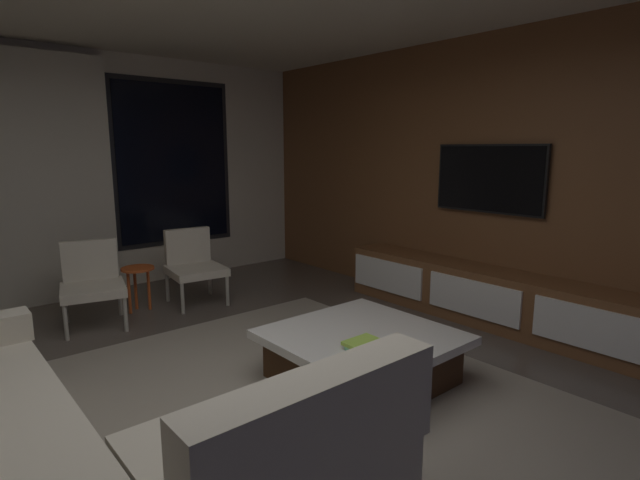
{
  "coord_description": "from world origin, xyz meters",
  "views": [
    {
      "loc": [
        -1.32,
        -2.29,
        1.63
      ],
      "look_at": [
        1.09,
        0.54,
        0.94
      ],
      "focal_mm": 27.67,
      "sensor_mm": 36.0,
      "label": 1
    }
  ],
  "objects_px": {
    "sectional_couch": "(47,468)",
    "coffee_table": "(362,356)",
    "side_stool": "(138,275)",
    "accent_chair_near_window": "(193,262)",
    "media_console": "(490,298)",
    "accent_chair_by_curtain": "(92,279)",
    "book_stack_on_coffee_table": "(365,344)",
    "mounted_tv": "(489,179)"
  },
  "relations": [
    {
      "from": "accent_chair_near_window",
      "to": "sectional_couch",
      "type": "bearing_deg",
      "value": -126.96
    },
    {
      "from": "sectional_couch",
      "to": "media_console",
      "type": "relative_size",
      "value": 0.81
    },
    {
      "from": "sectional_couch",
      "to": "media_console",
      "type": "bearing_deg",
      "value": 2.3
    },
    {
      "from": "accent_chair_near_window",
      "to": "side_stool",
      "type": "xyz_separation_m",
      "value": [
        -0.58,
        0.06,
        -0.06
      ]
    },
    {
      "from": "accent_chair_by_curtain",
      "to": "mounted_tv",
      "type": "xyz_separation_m",
      "value": [
        3.01,
        -2.21,
        0.92
      ]
    },
    {
      "from": "media_console",
      "to": "accent_chair_near_window",
      "type": "bearing_deg",
      "value": 126.23
    },
    {
      "from": "accent_chair_by_curtain",
      "to": "media_console",
      "type": "distance_m",
      "value": 3.72
    },
    {
      "from": "book_stack_on_coffee_table",
      "to": "side_stool",
      "type": "relative_size",
      "value": 0.6
    },
    {
      "from": "accent_chair_near_window",
      "to": "accent_chair_by_curtain",
      "type": "distance_m",
      "value": 1.04
    },
    {
      "from": "media_console",
      "to": "accent_chair_by_curtain",
      "type": "bearing_deg",
      "value": 139.64
    },
    {
      "from": "accent_chair_near_window",
      "to": "media_console",
      "type": "xyz_separation_m",
      "value": [
        1.79,
        -2.45,
        -0.18
      ]
    },
    {
      "from": "coffee_table",
      "to": "side_stool",
      "type": "height_order",
      "value": "side_stool"
    },
    {
      "from": "accent_chair_near_window",
      "to": "side_stool",
      "type": "relative_size",
      "value": 1.7
    },
    {
      "from": "sectional_couch",
      "to": "coffee_table",
      "type": "relative_size",
      "value": 2.16
    },
    {
      "from": "media_console",
      "to": "mounted_tv",
      "type": "height_order",
      "value": "mounted_tv"
    },
    {
      "from": "book_stack_on_coffee_table",
      "to": "accent_chair_near_window",
      "type": "bearing_deg",
      "value": 87.5
    },
    {
      "from": "accent_chair_by_curtain",
      "to": "side_stool",
      "type": "bearing_deg",
      "value": 12.52
    },
    {
      "from": "book_stack_on_coffee_table",
      "to": "media_console",
      "type": "xyz_separation_m",
      "value": [
        1.91,
        0.24,
        -0.13
      ]
    },
    {
      "from": "side_stool",
      "to": "media_console",
      "type": "distance_m",
      "value": 3.45
    },
    {
      "from": "book_stack_on_coffee_table",
      "to": "accent_chair_by_curtain",
      "type": "distance_m",
      "value": 2.8
    },
    {
      "from": "accent_chair_near_window",
      "to": "media_console",
      "type": "distance_m",
      "value": 3.04
    },
    {
      "from": "mounted_tv",
      "to": "accent_chair_near_window",
      "type": "bearing_deg",
      "value": 131.27
    },
    {
      "from": "accent_chair_near_window",
      "to": "mounted_tv",
      "type": "relative_size",
      "value": 0.7
    },
    {
      "from": "coffee_table",
      "to": "media_console",
      "type": "relative_size",
      "value": 0.37
    },
    {
      "from": "book_stack_on_coffee_table",
      "to": "mounted_tv",
      "type": "relative_size",
      "value": 0.25
    },
    {
      "from": "sectional_couch",
      "to": "book_stack_on_coffee_table",
      "type": "bearing_deg",
      "value": -2.77
    },
    {
      "from": "accent_chair_near_window",
      "to": "coffee_table",
      "type": "bearing_deg",
      "value": -88.85
    },
    {
      "from": "book_stack_on_coffee_table",
      "to": "side_stool",
      "type": "bearing_deg",
      "value": 99.47
    },
    {
      "from": "sectional_couch",
      "to": "accent_chair_by_curtain",
      "type": "bearing_deg",
      "value": 70.22
    },
    {
      "from": "coffee_table",
      "to": "accent_chair_near_window",
      "type": "bearing_deg",
      "value": 91.15
    },
    {
      "from": "coffee_table",
      "to": "book_stack_on_coffee_table",
      "type": "bearing_deg",
      "value": -130.83
    },
    {
      "from": "side_stool",
      "to": "mounted_tv",
      "type": "distance_m",
      "value": 3.58
    },
    {
      "from": "coffee_table",
      "to": "accent_chair_near_window",
      "type": "relative_size",
      "value": 1.49
    },
    {
      "from": "book_stack_on_coffee_table",
      "to": "side_stool",
      "type": "height_order",
      "value": "side_stool"
    },
    {
      "from": "book_stack_on_coffee_table",
      "to": "accent_chair_by_curtain",
      "type": "bearing_deg",
      "value": 109.16
    },
    {
      "from": "accent_chair_by_curtain",
      "to": "side_stool",
      "type": "relative_size",
      "value": 1.7
    },
    {
      "from": "coffee_table",
      "to": "book_stack_on_coffee_table",
      "type": "xyz_separation_m",
      "value": [
        -0.17,
        -0.19,
        0.2
      ]
    },
    {
      "from": "accent_chair_by_curtain",
      "to": "media_console",
      "type": "height_order",
      "value": "accent_chair_by_curtain"
    },
    {
      "from": "book_stack_on_coffee_table",
      "to": "side_stool",
      "type": "distance_m",
      "value": 2.79
    },
    {
      "from": "side_stool",
      "to": "book_stack_on_coffee_table",
      "type": "bearing_deg",
      "value": -80.53
    },
    {
      "from": "mounted_tv",
      "to": "sectional_couch",
      "type": "bearing_deg",
      "value": -174.94
    },
    {
      "from": "sectional_couch",
      "to": "accent_chair_near_window",
      "type": "bearing_deg",
      "value": 53.04
    }
  ]
}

